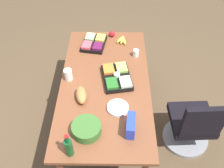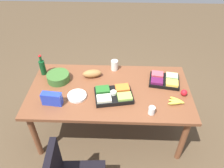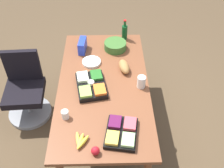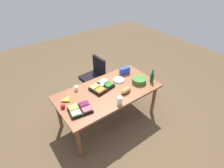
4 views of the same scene
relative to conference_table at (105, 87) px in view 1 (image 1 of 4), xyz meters
name	(u,v)px [view 1 (image 1 of 4)]	position (x,y,z in m)	size (l,w,h in m)	color
ground_plane	(106,122)	(0.00, 0.00, -0.68)	(10.00, 10.00, 0.00)	brown
conference_table	(105,87)	(0.00, 0.00, 0.00)	(1.93, 0.99, 0.76)	brown
office_chair	(192,127)	(0.29, 1.00, -0.34)	(0.56, 0.56, 0.89)	gray
veggie_tray	(117,77)	(-0.05, 0.13, 0.12)	(0.47, 0.37, 0.09)	black
chip_bag_blue	(131,125)	(0.62, 0.26, 0.15)	(0.22, 0.08, 0.15)	#253DBD
paper_cup	(136,53)	(-0.46, 0.37, 0.12)	(0.07, 0.07, 0.09)	white
bread_loaf	(81,95)	(0.23, -0.24, 0.13)	(0.24, 0.11, 0.10)	#A3713D
fruit_platter	(94,43)	(-0.67, -0.16, 0.11)	(0.40, 0.33, 0.07)	black
salad_bowl	(86,129)	(0.65, -0.15, 0.13)	(0.28, 0.28, 0.10)	#3A692B
wine_bottle	(69,147)	(0.87, -0.28, 0.19)	(0.09, 0.09, 0.28)	#10451E
apple_red	(112,34)	(-0.86, 0.07, 0.12)	(0.08, 0.08, 0.08)	red
banana_bunch	(122,40)	(-0.75, 0.20, 0.10)	(0.20, 0.14, 0.04)	yellow
mayo_jar	(68,75)	(-0.05, -0.41, 0.15)	(0.09, 0.09, 0.14)	white
paper_plate_stack	(118,108)	(0.37, 0.14, 0.09)	(0.22, 0.22, 0.03)	white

